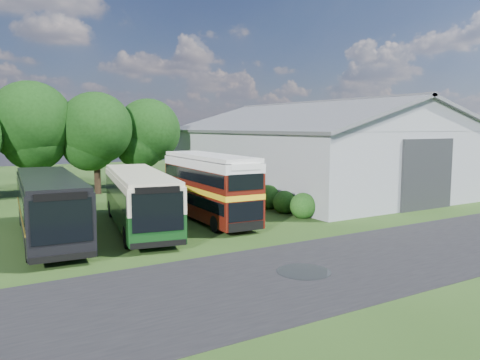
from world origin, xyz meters
TOP-DOWN VIEW (x-y plane):
  - ground at (0.00, 0.00)m, footprint 120.00×120.00m
  - asphalt_road at (3.00, -3.00)m, footprint 60.00×8.00m
  - puddle at (-1.50, -3.00)m, footprint 2.20×2.20m
  - storage_shed at (15.00, 15.98)m, footprint 18.80×24.80m
  - tree_mid at (-8.00, 24.80)m, footprint 6.80×6.80m
  - tree_right_a at (-3.00, 23.80)m, footprint 6.26×6.26m
  - tree_right_b at (2.00, 24.60)m, footprint 5.98×5.98m
  - shrub_front at (5.60, 6.00)m, footprint 1.70×1.70m
  - shrub_mid at (5.60, 8.00)m, footprint 1.60×1.60m
  - shrub_back at (5.60, 10.00)m, footprint 1.80×1.80m
  - bus_green_single at (-4.50, 8.28)m, footprint 4.85×12.17m
  - bus_maroon_double at (0.02, 8.30)m, footprint 2.94×9.73m
  - bus_dark_single at (-9.30, 8.32)m, footprint 3.64×12.18m

SIDE VIEW (x-z plane):
  - ground at x=0.00m, z-range 0.00..0.00m
  - asphalt_road at x=3.00m, z-range -0.01..0.01m
  - puddle at x=-1.50m, z-range -0.01..0.01m
  - shrub_front at x=5.60m, z-range -0.85..0.85m
  - shrub_mid at x=5.60m, z-range -0.80..0.80m
  - shrub_back at x=5.60m, z-range -0.90..0.90m
  - bus_green_single at x=-4.50m, z-range 0.11..3.38m
  - bus_dark_single at x=-9.30m, z-range 0.11..3.42m
  - bus_maroon_double at x=0.02m, z-range 0.00..4.13m
  - storage_shed at x=15.00m, z-range 0.09..8.24m
  - tree_right_b at x=2.00m, z-range 1.21..9.66m
  - tree_right_a at x=-3.00m, z-range 1.27..10.10m
  - tree_mid at x=-8.00m, z-range 1.38..10.98m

